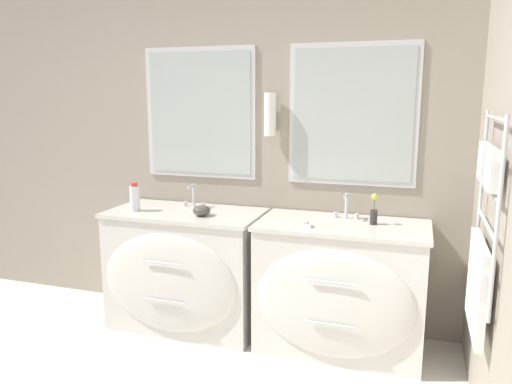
{
  "coord_description": "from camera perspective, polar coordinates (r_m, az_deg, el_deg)",
  "views": [
    {
      "loc": [
        1.24,
        -1.11,
        1.65
      ],
      "look_at": [
        0.36,
        1.6,
        1.1
      ],
      "focal_mm": 35.0,
      "sensor_mm": 36.0,
      "label": 1
    }
  ],
  "objects": [
    {
      "name": "flower_vase",
      "position": [
        3.23,
        13.33,
        -2.2
      ],
      "size": [
        0.05,
        0.05,
        0.2
      ],
      "color": "#332D2D",
      "rests_on": "vanity_right"
    },
    {
      "name": "faucet_left",
      "position": [
        3.66,
        -7.19,
        -0.51
      ],
      "size": [
        0.17,
        0.11,
        0.17
      ],
      "color": "silver",
      "rests_on": "vanity_left"
    },
    {
      "name": "soap_dish",
      "position": [
        3.12,
        5.59,
        -3.66
      ],
      "size": [
        0.09,
        0.06,
        0.04
      ],
      "color": "white",
      "rests_on": "vanity_right"
    },
    {
      "name": "vanity_left",
      "position": [
        3.64,
        -8.19,
        -8.79
      ],
      "size": [
        1.09,
        0.63,
        0.85
      ],
      "color": "silver",
      "rests_on": "ground_plane"
    },
    {
      "name": "amenity_bowl",
      "position": [
        3.4,
        -6.23,
        -2.12
      ],
      "size": [
        0.12,
        0.12,
        0.07
      ],
      "color": "#4C4742",
      "rests_on": "vanity_left"
    },
    {
      "name": "vanity_right",
      "position": [
        3.33,
        9.54,
        -10.77
      ],
      "size": [
        1.09,
        0.63,
        0.85
      ],
      "color": "silver",
      "rests_on": "ground_plane"
    },
    {
      "name": "faucet_right",
      "position": [
        3.35,
        10.26,
        -1.68
      ],
      "size": [
        0.17,
        0.11,
        0.17
      ],
      "color": "silver",
      "rests_on": "vanity_right"
    },
    {
      "name": "wall_back",
      "position": [
        3.66,
        -1.75,
        5.61
      ],
      "size": [
        4.81,
        0.16,
        2.6
      ],
      "color": "#9E9384",
      "rests_on": "ground_plane"
    },
    {
      "name": "toiletry_bottle",
      "position": [
        3.62,
        -13.69,
        -0.64
      ],
      "size": [
        0.07,
        0.07,
        0.2
      ],
      "color": "silver",
      "rests_on": "vanity_left"
    }
  ]
}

